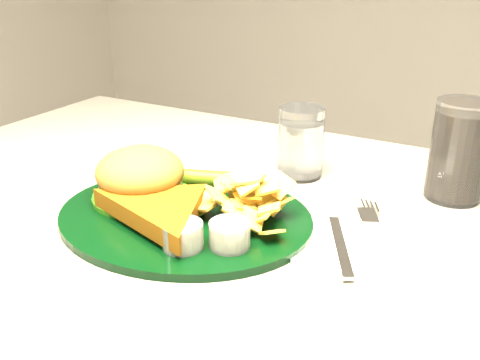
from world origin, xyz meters
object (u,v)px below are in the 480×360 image
object	(u,v)px
dinner_plate	(184,194)
cola_glass	(459,151)
water_glass	(301,142)
fork_napkin	(343,242)

from	to	relation	value
dinner_plate	cola_glass	xyz separation A→B (m)	(0.30, 0.25, 0.03)
dinner_plate	water_glass	world-z (taller)	water_glass
dinner_plate	fork_napkin	world-z (taller)	dinner_plate
cola_glass	fork_napkin	xyz separation A→B (m)	(-0.09, -0.21, -0.07)
water_glass	cola_glass	world-z (taller)	cola_glass
dinner_plate	water_glass	bearing A→B (deg)	63.57
cola_glass	water_glass	bearing A→B (deg)	-172.44
dinner_plate	water_glass	xyz separation A→B (m)	(0.07, 0.22, 0.02)
water_glass	fork_napkin	world-z (taller)	water_glass
water_glass	cola_glass	distance (m)	0.23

